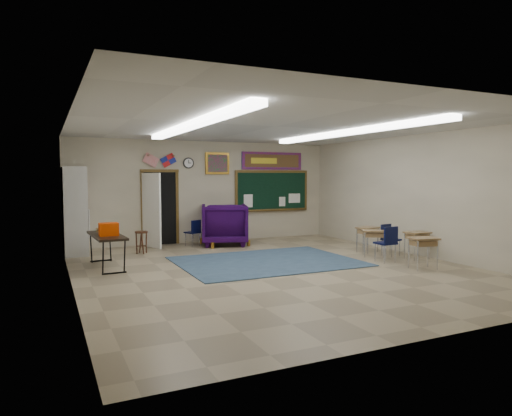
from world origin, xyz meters
name	(u,v)px	position (x,y,z in m)	size (l,w,h in m)	color
floor	(275,269)	(0.00, 0.00, 0.00)	(9.00, 9.00, 0.00)	gray
back_wall	(206,192)	(0.00, 4.50, 1.50)	(8.00, 0.04, 3.00)	beige
front_wall	(447,215)	(0.00, -4.50, 1.50)	(8.00, 0.04, 3.00)	beige
left_wall	(70,203)	(-4.00, 0.00, 1.50)	(0.04, 9.00, 3.00)	beige
right_wall	(419,195)	(4.00, 0.00, 1.50)	(0.04, 9.00, 3.00)	beige
ceiling	(276,126)	(0.00, 0.00, 3.00)	(8.00, 9.00, 0.04)	beige
area_rug	(267,261)	(0.20, 0.80, 0.01)	(4.00, 3.00, 0.02)	#364E67
fluorescent_strips	(276,129)	(0.00, 0.00, 2.94)	(3.86, 6.00, 0.10)	white
doorway	(158,208)	(-1.50, 4.35, 1.06)	(1.10, 0.89, 2.16)	black
chalkboard	(272,192)	(2.20, 4.46, 1.46)	(2.55, 0.14, 1.30)	brown
bulletin_board	(272,161)	(2.20, 4.47, 2.45)	(2.10, 0.05, 0.55)	red
framed_art_print	(217,163)	(0.35, 4.47, 2.35)	(0.75, 0.05, 0.65)	#976A1D
wall_clock	(188,163)	(-0.55, 4.47, 2.35)	(0.32, 0.05, 0.32)	black
wall_flags	(160,158)	(-1.40, 4.44, 2.48)	(1.16, 0.06, 0.70)	red
storage_cabinet	(75,211)	(-3.71, 3.85, 1.10)	(0.59, 1.25, 2.20)	#A6A6A1
wingback_armchair	(224,224)	(0.25, 3.66, 0.59)	(1.26, 1.30, 1.18)	black
student_chair_reading	(192,233)	(-0.65, 3.79, 0.37)	(0.37, 0.37, 0.74)	black
student_chair_desk_a	(385,244)	(2.64, -0.38, 0.42)	(0.42, 0.42, 0.83)	black
student_chair_desk_b	(391,240)	(3.32, 0.20, 0.39)	(0.39, 0.39, 0.78)	black
student_desk_front_left	(373,242)	(2.88, 0.33, 0.36)	(0.67, 0.63, 0.65)	olive
student_desk_front_right	(367,238)	(3.14, 0.89, 0.37)	(0.65, 0.56, 0.66)	olive
student_desk_back_left	(423,252)	(2.83, -1.34, 0.38)	(0.63, 0.52, 0.67)	olive
student_desk_back_right	(417,244)	(3.59, -0.39, 0.36)	(0.55, 0.42, 0.65)	olive
folding_table	(107,249)	(-3.21, 1.68, 0.39)	(0.67, 1.76, 0.99)	black
wooden_stool	(141,242)	(-2.19, 3.16, 0.29)	(0.32, 0.32, 0.57)	#452314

